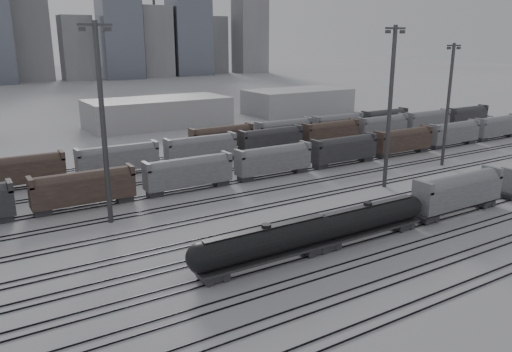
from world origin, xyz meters
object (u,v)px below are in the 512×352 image
light_mast_c (390,104)px  tank_car_a (266,243)px  tank_car_b (367,218)px  hopper_car_a (458,190)px

light_mast_c → tank_car_a: bearing=-155.9°
tank_car_a → tank_car_b: bearing=0.0°
hopper_car_a → light_mast_c: size_ratio=0.60×
tank_car_a → tank_car_b: tank_car_a is taller
tank_car_b → hopper_car_a: 17.79m
tank_car_b → light_mast_c: size_ratio=0.70×
tank_car_a → hopper_car_a: bearing=0.0°
tank_car_a → hopper_car_a: size_ratio=1.19×
tank_car_a → tank_car_b: size_ratio=1.03×
tank_car_b → hopper_car_a: hopper_car_a is taller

